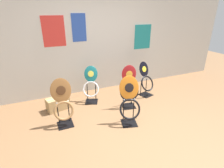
{
  "coord_description": "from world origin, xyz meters",
  "views": [
    {
      "loc": [
        -1.36,
        -2.03,
        1.99
      ],
      "look_at": [
        -0.02,
        1.09,
        0.55
      ],
      "focal_mm": 28.0,
      "sensor_mm": 36.0,
      "label": 1
    }
  ],
  "objects_px": {
    "toilet_seat_display_crimson_swirl": "(129,88)",
    "toilet_seat_display_orange_sun": "(130,102)",
    "toilet_seat_display_jazz_black": "(146,81)",
    "toilet_seat_display_teal_sax": "(91,85)",
    "toilet_seat_display_woodgrain": "(63,104)",
    "storage_box": "(58,103)"
  },
  "relations": [
    {
      "from": "toilet_seat_display_jazz_black",
      "to": "toilet_seat_display_orange_sun",
      "type": "relative_size",
      "value": 0.92
    },
    {
      "from": "toilet_seat_display_woodgrain",
      "to": "storage_box",
      "type": "distance_m",
      "value": 0.69
    },
    {
      "from": "toilet_seat_display_teal_sax",
      "to": "toilet_seat_display_crimson_swirl",
      "type": "distance_m",
      "value": 0.89
    },
    {
      "from": "toilet_seat_display_crimson_swirl",
      "to": "toilet_seat_display_woodgrain",
      "type": "relative_size",
      "value": 1.04
    },
    {
      "from": "toilet_seat_display_orange_sun",
      "to": "storage_box",
      "type": "distance_m",
      "value": 1.59
    },
    {
      "from": "toilet_seat_display_orange_sun",
      "to": "toilet_seat_display_crimson_swirl",
      "type": "bearing_deg",
      "value": 62.33
    },
    {
      "from": "toilet_seat_display_jazz_black",
      "to": "storage_box",
      "type": "relative_size",
      "value": 1.65
    },
    {
      "from": "storage_box",
      "to": "toilet_seat_display_crimson_swirl",
      "type": "bearing_deg",
      "value": -18.77
    },
    {
      "from": "toilet_seat_display_teal_sax",
      "to": "toilet_seat_display_woodgrain",
      "type": "distance_m",
      "value": 1.0
    },
    {
      "from": "toilet_seat_display_teal_sax",
      "to": "toilet_seat_display_jazz_black",
      "type": "bearing_deg",
      "value": -8.97
    },
    {
      "from": "toilet_seat_display_crimson_swirl",
      "to": "toilet_seat_display_orange_sun",
      "type": "height_order",
      "value": "toilet_seat_display_crimson_swirl"
    },
    {
      "from": "toilet_seat_display_orange_sun",
      "to": "toilet_seat_display_woodgrain",
      "type": "xyz_separation_m",
      "value": [
        -1.13,
        0.41,
        -0.01
      ]
    },
    {
      "from": "toilet_seat_display_orange_sun",
      "to": "storage_box",
      "type": "height_order",
      "value": "toilet_seat_display_orange_sun"
    },
    {
      "from": "toilet_seat_display_crimson_swirl",
      "to": "toilet_seat_display_orange_sun",
      "type": "xyz_separation_m",
      "value": [
        -0.28,
        -0.54,
        -0.02
      ]
    },
    {
      "from": "toilet_seat_display_jazz_black",
      "to": "storage_box",
      "type": "height_order",
      "value": "toilet_seat_display_jazz_black"
    },
    {
      "from": "toilet_seat_display_woodgrain",
      "to": "storage_box",
      "type": "bearing_deg",
      "value": 93.84
    },
    {
      "from": "toilet_seat_display_teal_sax",
      "to": "toilet_seat_display_woodgrain",
      "type": "bearing_deg",
      "value": -136.75
    },
    {
      "from": "toilet_seat_display_teal_sax",
      "to": "toilet_seat_display_orange_sun",
      "type": "relative_size",
      "value": 0.91
    },
    {
      "from": "toilet_seat_display_orange_sun",
      "to": "storage_box",
      "type": "relative_size",
      "value": 1.78
    },
    {
      "from": "toilet_seat_display_teal_sax",
      "to": "toilet_seat_display_woodgrain",
      "type": "xyz_separation_m",
      "value": [
        -0.73,
        -0.69,
        0.01
      ]
    },
    {
      "from": "toilet_seat_display_teal_sax",
      "to": "toilet_seat_display_orange_sun",
      "type": "bearing_deg",
      "value": -69.93
    },
    {
      "from": "toilet_seat_display_woodgrain",
      "to": "storage_box",
      "type": "xyz_separation_m",
      "value": [
        -0.04,
        0.62,
        -0.29
      ]
    }
  ]
}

